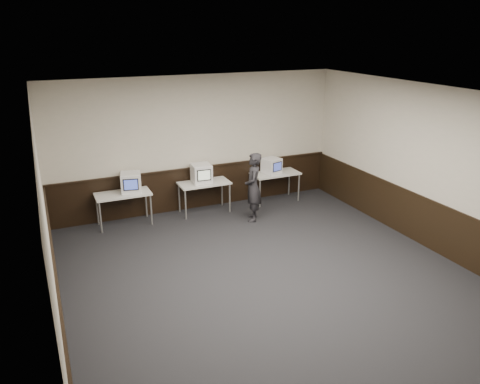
{
  "coord_description": "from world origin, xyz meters",
  "views": [
    {
      "loc": [
        -3.45,
        -6.31,
        4.22
      ],
      "look_at": [
        0.05,
        1.6,
        1.15
      ],
      "focal_mm": 35.0,
      "sensor_mm": 36.0,
      "label": 1
    }
  ],
  "objects_px": {
    "desk_left": "(123,196)",
    "person": "(253,187)",
    "desk_center": "(204,185)",
    "emac_right": "(272,166)",
    "emac_center": "(201,173)",
    "emac_left": "(131,182)",
    "desk_right": "(275,175)"
  },
  "relations": [
    {
      "from": "desk_left",
      "to": "person",
      "type": "distance_m",
      "value": 2.9
    },
    {
      "from": "desk_center",
      "to": "emac_right",
      "type": "relative_size",
      "value": 2.4
    },
    {
      "from": "desk_center",
      "to": "emac_center",
      "type": "bearing_deg",
      "value": 150.33
    },
    {
      "from": "desk_left",
      "to": "emac_left",
      "type": "relative_size",
      "value": 2.23
    },
    {
      "from": "desk_left",
      "to": "emac_center",
      "type": "bearing_deg",
      "value": 0.88
    },
    {
      "from": "emac_left",
      "to": "person",
      "type": "bearing_deg",
      "value": -8.0
    },
    {
      "from": "desk_left",
      "to": "person",
      "type": "relative_size",
      "value": 0.76
    },
    {
      "from": "desk_center",
      "to": "person",
      "type": "relative_size",
      "value": 0.76
    },
    {
      "from": "desk_left",
      "to": "desk_right",
      "type": "distance_m",
      "value": 3.8
    },
    {
      "from": "desk_right",
      "to": "emac_center",
      "type": "height_order",
      "value": "emac_center"
    },
    {
      "from": "person",
      "to": "emac_left",
      "type": "bearing_deg",
      "value": -85.48
    },
    {
      "from": "desk_left",
      "to": "desk_right",
      "type": "height_order",
      "value": "same"
    },
    {
      "from": "desk_left",
      "to": "emac_right",
      "type": "distance_m",
      "value": 3.7
    },
    {
      "from": "desk_right",
      "to": "emac_left",
      "type": "xyz_separation_m",
      "value": [
        -3.6,
        0.02,
        0.29
      ]
    },
    {
      "from": "desk_center",
      "to": "emac_center",
      "type": "height_order",
      "value": "emac_center"
    },
    {
      "from": "desk_center",
      "to": "person",
      "type": "height_order",
      "value": "person"
    },
    {
      "from": "desk_right",
      "to": "emac_center",
      "type": "xyz_separation_m",
      "value": [
        -1.95,
        0.03,
        0.29
      ]
    },
    {
      "from": "desk_center",
      "to": "person",
      "type": "bearing_deg",
      "value": -46.41
    },
    {
      "from": "desk_left",
      "to": "emac_center",
      "type": "height_order",
      "value": "emac_center"
    },
    {
      "from": "emac_center",
      "to": "person",
      "type": "bearing_deg",
      "value": -42.22
    },
    {
      "from": "emac_right",
      "to": "person",
      "type": "distance_m",
      "value": 1.32
    },
    {
      "from": "desk_center",
      "to": "desk_left",
      "type": "bearing_deg",
      "value": 180.0
    },
    {
      "from": "emac_center",
      "to": "emac_right",
      "type": "relative_size",
      "value": 0.99
    },
    {
      "from": "desk_center",
      "to": "emac_center",
      "type": "relative_size",
      "value": 2.41
    },
    {
      "from": "emac_left",
      "to": "emac_right",
      "type": "height_order",
      "value": "emac_left"
    },
    {
      "from": "emac_right",
      "to": "desk_left",
      "type": "bearing_deg",
      "value": 163.82
    },
    {
      "from": "desk_left",
      "to": "emac_center",
      "type": "distance_m",
      "value": 1.87
    },
    {
      "from": "desk_right",
      "to": "emac_left",
      "type": "height_order",
      "value": "emac_left"
    },
    {
      "from": "desk_left",
      "to": "emac_right",
      "type": "height_order",
      "value": "emac_right"
    },
    {
      "from": "emac_center",
      "to": "person",
      "type": "xyz_separation_m",
      "value": [
        0.91,
        -0.93,
        -0.18
      ]
    },
    {
      "from": "desk_left",
      "to": "emac_right",
      "type": "bearing_deg",
      "value": 0.15
    },
    {
      "from": "desk_right",
      "to": "emac_center",
      "type": "relative_size",
      "value": 2.41
    }
  ]
}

